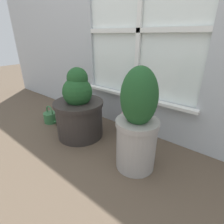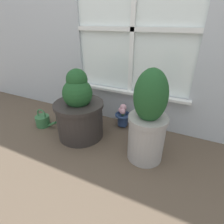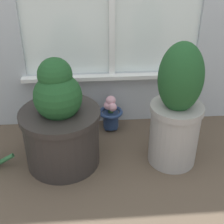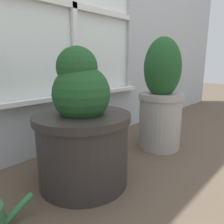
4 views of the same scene
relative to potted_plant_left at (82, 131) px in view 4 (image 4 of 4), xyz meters
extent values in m
plane|color=brown|center=(0.30, -0.23, -0.25)|extent=(10.00, 10.00, 0.00)
cube|color=#B2B7BC|center=(0.30, 0.43, -0.07)|extent=(1.05, 0.05, 0.35)
cube|color=white|center=(0.30, 0.44, 0.63)|extent=(1.05, 0.02, 1.06)
cube|color=white|center=(0.30, 0.41, 0.63)|extent=(0.04, 0.02, 1.06)
cube|color=white|center=(0.30, 0.41, 0.63)|extent=(1.05, 0.02, 0.04)
cube|color=white|center=(0.30, 0.38, 0.09)|extent=(1.11, 0.06, 0.02)
cylinder|color=#2D2826|center=(0.00, 0.00, -0.08)|extent=(0.40, 0.40, 0.32)
cylinder|color=#2D2826|center=(0.00, 0.00, 0.06)|extent=(0.42, 0.42, 0.03)
cylinder|color=#38281E|center=(0.00, 0.00, 0.07)|extent=(0.37, 0.37, 0.01)
sphere|color=#1E4C23|center=(0.00, 0.00, 0.16)|extent=(0.25, 0.25, 0.25)
sphere|color=#1E4C23|center=(-0.01, 0.01, 0.27)|extent=(0.17, 0.17, 0.17)
ellipsoid|color=#1E4C23|center=(-0.05, 0.05, 0.15)|extent=(0.12, 0.11, 0.15)
cylinder|color=#9E9993|center=(0.61, -0.03, -0.07)|extent=(0.26, 0.26, 0.35)
cylinder|color=#9E9993|center=(0.61, -0.03, 0.09)|extent=(0.28, 0.28, 0.04)
cylinder|color=#38281E|center=(0.61, -0.03, 0.10)|extent=(0.24, 0.24, 0.01)
ellipsoid|color=#1E4C23|center=(0.61, -0.03, 0.26)|extent=(0.22, 0.22, 0.36)
ellipsoid|color=#1E4C23|center=(0.68, 0.00, 0.19)|extent=(0.09, 0.13, 0.16)
sphere|color=navy|center=(0.29, 0.34, -0.24)|extent=(0.02, 0.02, 0.02)
sphere|color=navy|center=(0.26, 0.28, -0.24)|extent=(0.02, 0.02, 0.02)
sphere|color=navy|center=(0.32, 0.28, -0.24)|extent=(0.02, 0.02, 0.02)
cylinder|color=navy|center=(0.29, 0.30, -0.17)|extent=(0.10, 0.10, 0.11)
torus|color=navy|center=(0.29, 0.30, -0.12)|extent=(0.15, 0.15, 0.02)
cylinder|color=#386633|center=(0.29, 0.30, -0.09)|extent=(0.03, 0.03, 0.06)
sphere|color=#DB9EAD|center=(0.29, 0.30, -0.04)|extent=(0.06, 0.06, 0.06)
sphere|color=#DB9EAD|center=(0.28, 0.35, -0.07)|extent=(0.05, 0.05, 0.05)
sphere|color=#DB9EAD|center=(0.27, 0.29, -0.07)|extent=(0.05, 0.05, 0.05)
sphere|color=#DB9EAD|center=(0.30, 0.27, -0.06)|extent=(0.05, 0.05, 0.05)
cylinder|color=#336B3D|center=(-0.32, -0.03, -0.20)|extent=(0.12, 0.02, 0.08)
camera|label=1|loc=(1.10, -0.89, 0.60)|focal=28.00mm
camera|label=2|loc=(0.83, -1.08, 0.69)|focal=28.00mm
camera|label=3|loc=(0.16, -1.39, 0.89)|focal=50.00mm
camera|label=4|loc=(-0.59, -0.72, 0.30)|focal=35.00mm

